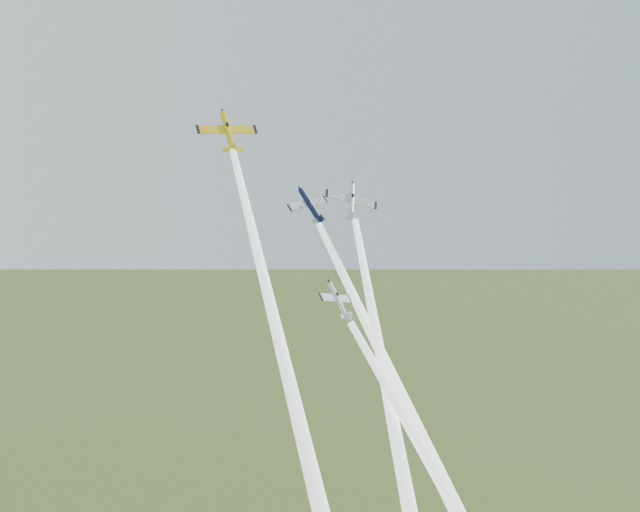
{
  "coord_description": "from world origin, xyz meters",
  "views": [
    {
      "loc": [
        -61.73,
        -91.24,
        100.88
      ],
      "look_at": [
        0.0,
        -6.0,
        92.0
      ],
      "focal_mm": 45.0,
      "sensor_mm": 36.0,
      "label": 1
    }
  ],
  "objects_px": {
    "plane_yellow": "(228,132)",
    "plane_navy": "(310,206)",
    "plane_silver_low": "(338,301)",
    "plane_silver_right": "(352,202)"
  },
  "relations": [
    {
      "from": "plane_yellow",
      "to": "plane_silver_right",
      "type": "height_order",
      "value": "plane_yellow"
    },
    {
      "from": "plane_silver_right",
      "to": "plane_yellow",
      "type": "bearing_deg",
      "value": 179.64
    },
    {
      "from": "plane_yellow",
      "to": "plane_navy",
      "type": "xyz_separation_m",
      "value": [
        11.29,
        -3.24,
        -10.08
      ]
    },
    {
      "from": "plane_navy",
      "to": "plane_yellow",
      "type": "bearing_deg",
      "value": 157.08
    },
    {
      "from": "plane_yellow",
      "to": "plane_silver_right",
      "type": "xyz_separation_m",
      "value": [
        16.01,
        -6.8,
        -9.53
      ]
    },
    {
      "from": "plane_yellow",
      "to": "plane_silver_low",
      "type": "xyz_separation_m",
      "value": [
        6.18,
        -16.6,
        -21.73
      ]
    },
    {
      "from": "plane_silver_right",
      "to": "plane_silver_low",
      "type": "height_order",
      "value": "plane_silver_right"
    },
    {
      "from": "plane_yellow",
      "to": "plane_silver_low",
      "type": "height_order",
      "value": "plane_yellow"
    },
    {
      "from": "plane_yellow",
      "to": "plane_silver_low",
      "type": "relative_size",
      "value": 1.28
    },
    {
      "from": "plane_yellow",
      "to": "plane_navy",
      "type": "height_order",
      "value": "plane_yellow"
    }
  ]
}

